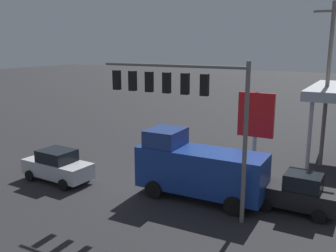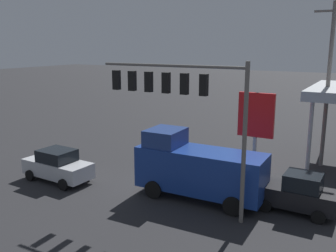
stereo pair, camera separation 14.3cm
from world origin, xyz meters
name	(u,v)px [view 1 (the left image)]	position (x,y,z in m)	size (l,w,h in m)	color
ground_plane	(151,187)	(0.00, 0.00, 0.00)	(200.00, 200.00, 0.00)	#262628
traffic_signal_assembly	(179,94)	(-2.63, 1.61, 5.75)	(7.72, 0.43, 7.38)	slate
utility_pole	(327,82)	(-7.97, -9.03, 5.65)	(2.40, 0.26, 10.73)	slate
price_sign	(256,118)	(-4.55, -4.89, 3.65)	(2.22, 0.27, 5.22)	#B7B7BC
hatchback_crossing	(298,193)	(-7.97, -0.85, 0.95)	(3.82, 1.99, 1.97)	black
sedan_far	(57,166)	(5.43, 1.90, 0.95)	(4.47, 2.21, 1.93)	silver
delivery_truck	(198,168)	(-2.98, 0.11, 1.69)	(6.85, 2.67, 3.58)	navy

